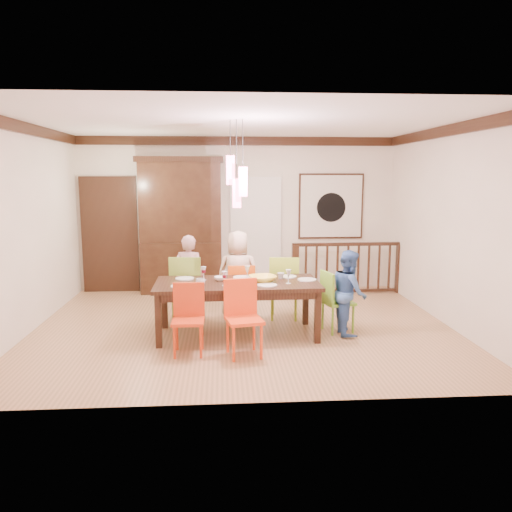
{
  "coord_description": "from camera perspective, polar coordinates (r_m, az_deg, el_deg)",
  "views": [
    {
      "loc": [
        -0.3,
        -7.03,
        2.17
      ],
      "look_at": [
        0.19,
        0.02,
        1.04
      ],
      "focal_mm": 35.0,
      "sensor_mm": 36.0,
      "label": 1
    }
  ],
  "objects": [
    {
      "name": "person_end_right",
      "position": [
        7.02,
        10.59,
        -4.09
      ],
      "size": [
        0.45,
        0.57,
        1.18
      ],
      "primitive_type": "imported",
      "rotation": [
        0.0,
        0.0,
        1.57
      ],
      "color": "#3F6AB3",
      "rests_on": "floor"
    },
    {
      "name": "small_bowl",
      "position": [
        6.89,
        -4.07,
        -2.58
      ],
      "size": [
        0.22,
        0.22,
        0.06
      ],
      "primitive_type": "imported",
      "rotation": [
        0.0,
        0.0,
        -0.32
      ],
      "color": "white",
      "rests_on": "dining_table"
    },
    {
      "name": "painting",
      "position": [
        9.74,
        8.56,
        5.64
      ],
      "size": [
        1.25,
        0.06,
        1.25
      ],
      "color": "black",
      "rests_on": "wall_back"
    },
    {
      "name": "chair_far_mid",
      "position": [
        7.53,
        -1.74,
        -3.69
      ],
      "size": [
        0.41,
        0.41,
        0.88
      ],
      "rotation": [
        0.0,
        0.0,
        3.17
      ],
      "color": "#E2530E",
      "rests_on": "floor"
    },
    {
      "name": "panel_door",
      "position": [
        9.78,
        -16.33,
        2.15
      ],
      "size": [
        1.04,
        0.07,
        2.24
      ],
      "primitive_type": "cube",
      "color": "black",
      "rests_on": "wall_back"
    },
    {
      "name": "cup_left",
      "position": [
        6.59,
        -6.38,
        -2.98
      ],
      "size": [
        0.13,
        0.13,
        0.09
      ],
      "primitive_type": "imported",
      "rotation": [
        0.0,
        0.0,
        0.05
      ],
      "color": "silver",
      "rests_on": "dining_table"
    },
    {
      "name": "plate_far_left",
      "position": [
        7.05,
        -8.16,
        -2.56
      ],
      "size": [
        0.26,
        0.26,
        0.01
      ],
      "primitive_type": "cylinder",
      "color": "white",
      "rests_on": "dining_table"
    },
    {
      "name": "person_far_left",
      "position": [
        7.71,
        -7.66,
        -2.37
      ],
      "size": [
        0.53,
        0.4,
        1.3
      ],
      "primitive_type": "imported",
      "rotation": [
        0.0,
        0.0,
        2.94
      ],
      "color": "#D19FA6",
      "rests_on": "floor"
    },
    {
      "name": "wall_back",
      "position": [
        9.57,
        -2.14,
        4.77
      ],
      "size": [
        6.0,
        0.0,
        6.0
      ],
      "primitive_type": "plane",
      "rotation": [
        1.57,
        0.0,
        0.0
      ],
      "color": "beige",
      "rests_on": "floor"
    },
    {
      "name": "pendant_cluster",
      "position": [
        6.65,
        -2.22,
        8.54
      ],
      "size": [
        0.27,
        0.21,
        1.14
      ],
      "color": "#FF4C76",
      "rests_on": "ceiling"
    },
    {
      "name": "plate_near_mid",
      "position": [
        6.56,
        1.3,
        -3.35
      ],
      "size": [
        0.26,
        0.26,
        0.01
      ],
      "primitive_type": "cylinder",
      "color": "white",
      "rests_on": "dining_table"
    },
    {
      "name": "chair_end_right",
      "position": [
        7.11,
        9.38,
        -4.66
      ],
      "size": [
        0.47,
        0.47,
        0.86
      ],
      "rotation": [
        0.0,
        0.0,
        1.81
      ],
      "color": "#6FB12C",
      "rests_on": "floor"
    },
    {
      "name": "ceiling",
      "position": [
        7.08,
        -1.54,
        15.01
      ],
      "size": [
        6.0,
        6.0,
        0.0
      ],
      "primitive_type": "plane",
      "rotation": [
        3.14,
        0.0,
        0.0
      ],
      "color": "white",
      "rests_on": "wall_back"
    },
    {
      "name": "chair_near_mid",
      "position": [
        6.06,
        -1.37,
        -6.61
      ],
      "size": [
        0.49,
        0.49,
        0.93
      ],
      "rotation": [
        0.0,
        0.0,
        0.2
      ],
      "color": "#F74517",
      "rests_on": "floor"
    },
    {
      "name": "dining_table",
      "position": [
        6.81,
        -2.15,
        -3.63
      ],
      "size": [
        2.23,
        1.05,
        0.75
      ],
      "rotation": [
        0.0,
        0.0,
        0.02
      ],
      "color": "black",
      "rests_on": "floor"
    },
    {
      "name": "wine_glass_b",
      "position": [
        6.94,
        -1.0,
        -1.92
      ],
      "size": [
        0.08,
        0.08,
        0.19
      ],
      "primitive_type": null,
      "color": "silver",
      "rests_on": "dining_table"
    },
    {
      "name": "white_doorway",
      "position": [
        9.59,
        -0.03,
        2.39
      ],
      "size": [
        0.97,
        0.05,
        2.22
      ],
      "primitive_type": "cube",
      "color": "silver",
      "rests_on": "wall_back"
    },
    {
      "name": "plate_far_right",
      "position": [
        7.13,
        3.6,
        -2.36
      ],
      "size": [
        0.26,
        0.26,
        0.01
      ],
      "primitive_type": "cylinder",
      "color": "white",
      "rests_on": "dining_table"
    },
    {
      "name": "floor",
      "position": [
        7.37,
        -1.44,
        -8.04
      ],
      "size": [
        6.0,
        6.0,
        0.0
      ],
      "primitive_type": "plane",
      "color": "#9B744B",
      "rests_on": "ground"
    },
    {
      "name": "wall_left",
      "position": [
        7.57,
        -24.85,
        2.79
      ],
      "size": [
        0.0,
        5.0,
        5.0
      ],
      "primitive_type": "plane",
      "rotation": [
        1.57,
        0.0,
        1.57
      ],
      "color": "beige",
      "rests_on": "floor"
    },
    {
      "name": "serving_bowl",
      "position": [
        6.78,
        0.76,
        -2.61
      ],
      "size": [
        0.44,
        0.44,
        0.09
      ],
      "primitive_type": "imported",
      "rotation": [
        0.0,
        0.0,
        0.27
      ],
      "color": "yellow",
      "rests_on": "dining_table"
    },
    {
      "name": "china_hutch",
      "position": [
        9.4,
        -8.57,
        3.47
      ],
      "size": [
        1.6,
        0.46,
        2.53
      ],
      "color": "black",
      "rests_on": "floor"
    },
    {
      "name": "crown_molding",
      "position": [
        7.07,
        -1.54,
        14.36
      ],
      "size": [
        6.0,
        5.0,
        0.16
      ],
      "primitive_type": null,
      "color": "black",
      "rests_on": "wall_back"
    },
    {
      "name": "cup_right",
      "position": [
        6.98,
        2.85,
        -2.29
      ],
      "size": [
        0.12,
        0.12,
        0.09
      ],
      "primitive_type": "imported",
      "rotation": [
        0.0,
        0.0,
        0.26
      ],
      "color": "silver",
      "rests_on": "dining_table"
    },
    {
      "name": "wine_glass_c",
      "position": [
        6.56,
        -3.62,
        -2.58
      ],
      "size": [
        0.08,
        0.08,
        0.19
      ],
      "primitive_type": null,
      "color": "#590C19",
      "rests_on": "dining_table"
    },
    {
      "name": "chair_far_left",
      "position": [
        7.54,
        -7.86,
        -3.16
      ],
      "size": [
        0.5,
        0.5,
        1.01
      ],
      "rotation": [
        0.0,
        0.0,
        3.06
      ],
      "color": "olive",
      "rests_on": "floor"
    },
    {
      "name": "wall_right",
      "position": [
        7.8,
        21.13,
        3.19
      ],
      "size": [
        0.0,
        5.0,
        5.0
      ],
      "primitive_type": "plane",
      "rotation": [
        1.57,
        0.0,
        -1.57
      ],
      "color": "beige",
      "rests_on": "floor"
    },
    {
      "name": "chair_near_left",
      "position": [
        6.19,
        -7.77,
        -6.71
      ],
      "size": [
        0.39,
        0.39,
        0.86
      ],
      "rotation": [
        0.0,
        0.0,
        -0.01
      ],
      "color": "red",
      "rests_on": "floor"
    },
    {
      "name": "napkin",
      "position": [
        6.44,
        -2.94,
        -3.58
      ],
      "size": [
        0.18,
        0.14,
        0.01
      ],
      "primitive_type": "cube",
      "color": "#D83359",
      "rests_on": "dining_table"
    },
    {
      "name": "plate_near_left",
      "position": [
        6.57,
        -8.6,
        -3.42
      ],
      "size": [
        0.26,
        0.26,
        0.01
      ],
      "primitive_type": "cylinder",
      "color": "white",
      "rests_on": "dining_table"
    },
    {
      "name": "person_far_mid",
      "position": [
        7.66,
        -2.05,
        -2.14
      ],
      "size": [
        0.71,
        0.51,
        1.36
      ],
      "primitive_type": "imported",
      "rotation": [
        0.0,
        0.0,
        3.02
      ],
      "color": "beige",
      "rests_on": "floor"
    },
    {
      "name": "plate_far_mid",
      "position": [
        7.05,
        -1.6,
        -2.46
      ],
      "size": [
        0.26,
        0.26,
        0.01
      ],
      "primitive_type": "cylinder",
      "color": "white",
      "rests_on": "dining_table"
    },
    {
      "name": "wine_glass_d",
      "position": [
        6.68,
        3.73,
        -2.36
      ],
      "size": [
        0.08,
        0.08,
        0.19
      ],
      "primitive_type": null,
      "color": "silver",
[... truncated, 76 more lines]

